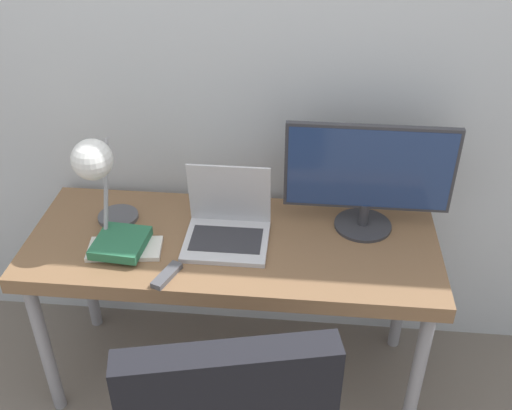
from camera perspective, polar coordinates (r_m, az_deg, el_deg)
The scene contains 7 objects.
wall_back at distance 2.24m, azimuth -1.39°, elevation 14.39°, with size 8.00×0.05×2.60m.
desk at distance 2.24m, azimuth -2.24°, elevation -4.76°, with size 1.51×0.59×0.72m.
laptop at distance 2.18m, azimuth -2.75°, elevation -1.95°, with size 0.30×0.26×0.27m.
monitor at distance 2.18m, azimuth 10.68°, elevation 2.89°, with size 0.61×0.22×0.42m.
desk_lamp at distance 2.11m, azimuth -14.99°, elevation 3.42°, with size 0.15×0.30×0.42m.
book_stack at distance 2.19m, azimuth -12.63°, elevation -3.72°, with size 0.27×0.20×0.05m.
tv_remote at distance 2.05m, azimuth -8.49°, elevation -6.64°, with size 0.09×0.14×0.02m.
Camera 1 is at (0.26, -1.44, 2.04)m, focal length 42.00 mm.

